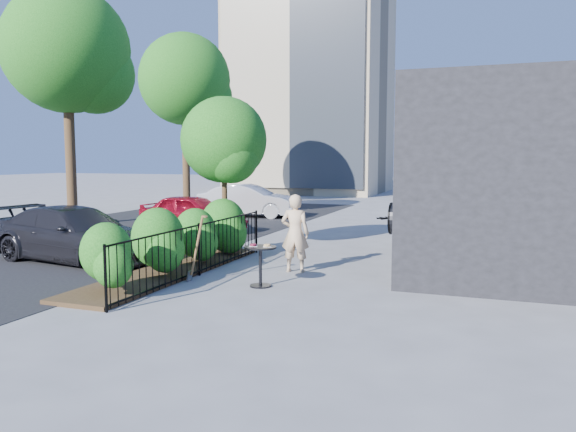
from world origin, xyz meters
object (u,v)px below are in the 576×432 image
at_px(street_tree_near, 67,58).
at_px(cafe_table, 260,259).
at_px(patio_tree, 226,145).
at_px(shovel, 196,252).
at_px(street_tree_far, 185,85).
at_px(car_darkgrey, 76,234).
at_px(car_red, 193,213).
at_px(woman, 295,233).
at_px(car_silver, 249,201).

relative_size(street_tree_near, cafe_table, 10.03).
height_order(patio_tree, shovel, patio_tree).
distance_m(street_tree_far, car_darkgrey, 15.32).
xyz_separation_m(street_tree_far, shovel, (8.68, -14.54, -5.32)).
distance_m(patio_tree, car_darkgrey, 4.22).
height_order(shovel, car_red, shovel).
distance_m(cafe_table, woman, 1.58).
bearing_deg(car_darkgrey, shovel, -97.67).
bearing_deg(street_tree_far, car_darkgrey, -70.12).
height_order(car_red, car_silver, car_silver).
distance_m(woman, car_silver, 11.33).
bearing_deg(street_tree_near, car_red, 0.65).
bearing_deg(car_silver, car_red, 177.09).
bearing_deg(shovel, car_silver, 109.28).
xyz_separation_m(street_tree_near, car_red, (4.86, 0.06, -5.29)).
relative_size(street_tree_far, car_darkgrey, 1.86).
relative_size(patio_tree, cafe_table, 4.78).
height_order(patio_tree, cafe_table, patio_tree).
bearing_deg(patio_tree, shovel, -73.62).
relative_size(woman, car_darkgrey, 0.38).
xyz_separation_m(cafe_table, car_red, (-5.18, 6.51, 0.09)).
bearing_deg(shovel, car_red, 120.12).
xyz_separation_m(shovel, car_silver, (-4.03, 11.51, 0.07)).
bearing_deg(street_tree_near, shovel, -36.98).
bearing_deg(car_darkgrey, street_tree_far, 27.14).
distance_m(street_tree_near, car_silver, 8.60).
relative_size(street_tree_near, car_darkgrey, 1.86).
distance_m(shovel, car_red, 7.62).
bearing_deg(street_tree_far, patio_tree, -55.49).
height_order(street_tree_near, shovel, street_tree_near).
relative_size(cafe_table, woman, 0.49).
bearing_deg(car_darkgrey, woman, -76.16).
distance_m(patio_tree, shovel, 4.10).
height_order(street_tree_near, cafe_table, street_tree_near).
xyz_separation_m(cafe_table, shovel, (-1.35, -0.08, 0.07)).
bearing_deg(street_tree_near, cafe_table, -32.76).
bearing_deg(cafe_table, car_silver, 115.20).
distance_m(street_tree_near, car_darkgrey, 9.07).
relative_size(patio_tree, street_tree_near, 0.48).
bearing_deg(car_silver, patio_tree, -164.82).
xyz_separation_m(street_tree_far, woman, (10.19, -12.92, -5.08)).
height_order(cafe_table, shovel, shovel).
height_order(patio_tree, street_tree_near, street_tree_near).
bearing_deg(woman, street_tree_far, -58.53).
distance_m(car_silver, car_darkgrey, 10.50).
relative_size(patio_tree, shovel, 2.88).
xyz_separation_m(street_tree_far, car_silver, (4.65, -3.03, -5.24)).
xyz_separation_m(street_tree_near, shovel, (8.68, -6.54, -5.32)).
bearing_deg(patio_tree, car_red, 131.14).
distance_m(patio_tree, woman, 3.58).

